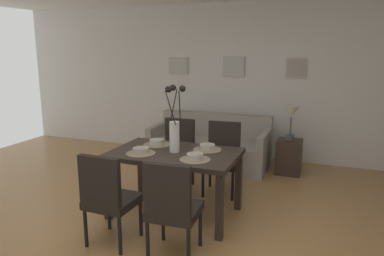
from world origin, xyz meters
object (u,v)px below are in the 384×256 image
(table_lamp, at_px, (291,115))
(framed_picture_center, at_px, (234,67))
(dining_chair_near_left, at_px, (108,195))
(bowl_far_left, at_px, (195,156))
(sofa, at_px, (210,148))
(dining_table, at_px, (175,160))
(dining_chair_far_right, at_px, (222,154))
(framed_picture_left, at_px, (178,66))
(bowl_far_right, at_px, (207,146))
(bowl_near_right, at_px, (157,141))
(framed_picture_right, at_px, (296,68))
(dining_chair_near_right, at_px, (177,150))
(side_table, at_px, (289,157))
(centerpiece_vase, at_px, (175,127))
(bowl_near_left, at_px, (141,150))
(dining_chair_far_left, at_px, (172,205))

(table_lamp, distance_m, framed_picture_center, 1.38)
(dining_chair_near_left, distance_m, table_lamp, 3.09)
(bowl_far_left, height_order, sofa, bowl_far_left)
(dining_table, xyz_separation_m, framed_picture_center, (0.00, 2.51, 0.90))
(dining_chair_far_right, relative_size, framed_picture_left, 2.54)
(bowl_far_left, distance_m, bowl_far_right, 0.40)
(bowl_near_right, distance_m, table_lamp, 2.18)
(framed_picture_left, xyz_separation_m, framed_picture_right, (2.03, 0.00, 0.00))
(sofa, bearing_deg, bowl_near_right, -94.16)
(dining_chair_near_right, distance_m, table_lamp, 1.78)
(side_table, bearing_deg, dining_chair_near_left, -116.35)
(dining_chair_near_left, relative_size, side_table, 1.77)
(bowl_near_right, xyz_separation_m, table_lamp, (1.36, 1.70, 0.11))
(dining_table, height_order, centerpiece_vase, centerpiece_vase)
(framed_picture_center, bearing_deg, dining_table, -90.00)
(bowl_near_left, distance_m, side_table, 2.55)
(dining_chair_near_left, bearing_deg, bowl_far_right, 58.90)
(dining_chair_far_left, distance_m, framed_picture_right, 3.57)
(dining_table, bearing_deg, table_lamp, 61.21)
(dining_table, xyz_separation_m, framed_picture_right, (1.01, 2.51, 0.90))
(sofa, distance_m, framed_picture_left, 1.64)
(dining_chair_near_left, height_order, framed_picture_center, framed_picture_center)
(dining_chair_far_right, bearing_deg, bowl_near_left, -120.73)
(dining_chair_far_left, xyz_separation_m, framed_picture_right, (0.68, 3.35, 1.04))
(bowl_near_left, bearing_deg, dining_table, 32.25)
(bowl_near_right, bearing_deg, bowl_far_right, 0.00)
(dining_chair_far_right, xyz_separation_m, bowl_far_right, (0.01, -0.65, 0.27))
(dining_chair_far_right, relative_size, sofa, 0.50)
(dining_table, distance_m, dining_chair_near_right, 0.91)
(dining_chair_near_left, relative_size, bowl_far_left, 5.41)
(bowl_far_right, xyz_separation_m, framed_picture_left, (-1.33, 2.31, 0.77))
(dining_chair_far_right, bearing_deg, framed_picture_center, 100.44)
(side_table, bearing_deg, framed_picture_center, 149.69)
(framed_picture_right, bearing_deg, framed_picture_left, -180.00)
(dining_chair_far_right, relative_size, bowl_near_right, 5.41)
(bowl_far_right, bearing_deg, framed_picture_left, 119.90)
(centerpiece_vase, bearing_deg, dining_table, -124.65)
(framed_picture_left, height_order, framed_picture_right, framed_picture_right)
(dining_chair_near_left, distance_m, bowl_near_right, 1.08)
(centerpiece_vase, height_order, bowl_far_right, centerpiece_vase)
(dining_chair_near_left, distance_m, centerpiece_vase, 1.04)
(centerpiece_vase, xyz_separation_m, framed_picture_right, (1.01, 2.51, 0.53))
(bowl_near_left, distance_m, sofa, 2.13)
(dining_chair_far_left, height_order, bowl_far_left, dining_chair_far_left)
(dining_chair_far_left, height_order, framed_picture_center, framed_picture_center)
(bowl_far_left, relative_size, framed_picture_center, 0.46)
(dining_chair_far_right, distance_m, framed_picture_left, 2.36)
(bowl_near_right, height_order, bowl_far_left, same)
(bowl_far_left, bearing_deg, dining_chair_near_left, -134.15)
(dining_chair_far_left, relative_size, bowl_near_right, 5.41)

